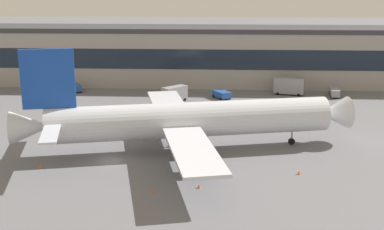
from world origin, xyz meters
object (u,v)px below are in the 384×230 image
object	(u,v)px
belt_loader	(334,91)
traffic_cone_2	(199,186)
pushback_tractor	(222,94)
traffic_cone_0	(153,191)
stair_truck	(175,93)
follow_me_car	(76,87)
airliner	(185,120)
catering_truck	(290,85)
traffic_cone_3	(41,166)
traffic_cone_1	(299,173)

from	to	relation	value
belt_loader	traffic_cone_2	world-z (taller)	belt_loader
pushback_tractor	traffic_cone_0	xyz separation A→B (m)	(-9.51, -55.56, -0.76)
stair_truck	follow_me_car	bearing A→B (deg)	160.39
airliner	belt_loader	bearing A→B (deg)	51.46
pushback_tractor	traffic_cone_2	size ratio (longest dim) A/B	9.47
traffic_cone_0	traffic_cone_2	size ratio (longest dim) A/B	0.99
stair_truck	catering_truck	xyz separation A→B (m)	(27.41, 8.53, 0.31)
traffic_cone_0	traffic_cone_3	xyz separation A→B (m)	(-18.13, 8.32, 0.01)
stair_truck	traffic_cone_2	xyz separation A→B (m)	(7.45, -49.97, -1.69)
belt_loader	stair_truck	size ratio (longest dim) A/B	1.11
airliner	catering_truck	world-z (taller)	airliner
stair_truck	traffic_cone_0	xyz separation A→B (m)	(1.34, -51.88, -1.69)
pushback_tractor	traffic_cone_2	bearing A→B (deg)	-93.62
catering_truck	traffic_cone_1	xyz separation A→B (m)	(-5.56, -52.78, -2.00)
catering_truck	stair_truck	bearing A→B (deg)	-162.71
stair_truck	traffic_cone_1	distance (m)	49.38
follow_me_car	pushback_tractor	bearing A→B (deg)	-8.57
stair_truck	pushback_tractor	bearing A→B (deg)	18.75
traffic_cone_1	traffic_cone_3	bearing A→B (deg)	178.98
pushback_tractor	belt_loader	distance (m)	27.56
belt_loader	traffic_cone_2	size ratio (longest dim) A/B	11.47
stair_truck	catering_truck	size ratio (longest dim) A/B	0.78
traffic_cone_0	belt_loader	bearing A→B (deg)	58.27
catering_truck	airliner	bearing A→B (deg)	-117.95
follow_me_car	traffic_cone_3	world-z (taller)	follow_me_car
airliner	catering_truck	distance (m)	48.77
airliner	traffic_cone_2	size ratio (longest dim) A/B	96.91
catering_truck	traffic_cone_2	size ratio (longest dim) A/B	13.24
traffic_cone_3	pushback_tractor	bearing A→B (deg)	59.67
follow_me_car	airliner	bearing A→B (deg)	-55.12
pushback_tractor	airliner	bearing A→B (deg)	-99.30
airliner	traffic_cone_3	size ratio (longest dim) A/B	93.43
traffic_cone_3	airliner	bearing A→B (deg)	23.03
pushback_tractor	traffic_cone_3	xyz separation A→B (m)	(-27.64, -47.24, -0.75)
follow_me_car	traffic_cone_0	xyz separation A→B (m)	(27.18, -61.09, -0.81)
traffic_cone_1	belt_loader	bearing A→B (deg)	72.58
traffic_cone_1	traffic_cone_2	distance (m)	15.49
traffic_cone_1	traffic_cone_3	size ratio (longest dim) A/B	0.98
pushback_tractor	traffic_cone_0	world-z (taller)	pushback_tractor
follow_me_car	belt_loader	world-z (taller)	belt_loader
traffic_cone_2	traffic_cone_3	bearing A→B (deg)	165.20
airliner	traffic_cone_0	bearing A→B (deg)	-100.61
stair_truck	airliner	bearing A→B (deg)	-82.40
pushback_tractor	follow_me_car	world-z (taller)	follow_me_car
catering_truck	traffic_cone_0	distance (m)	65.83
belt_loader	airliner	bearing A→B (deg)	-128.54
airliner	follow_me_car	xyz separation A→B (m)	(-30.44, 43.68, -4.19)
pushback_tractor	stair_truck	xyz separation A→B (m)	(-10.85, -3.68, 0.93)
airliner	traffic_cone_1	bearing A→B (deg)	-29.54
traffic_cone_0	traffic_cone_1	world-z (taller)	traffic_cone_1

